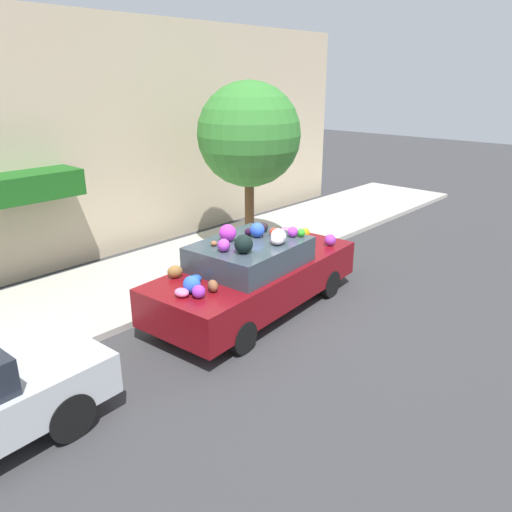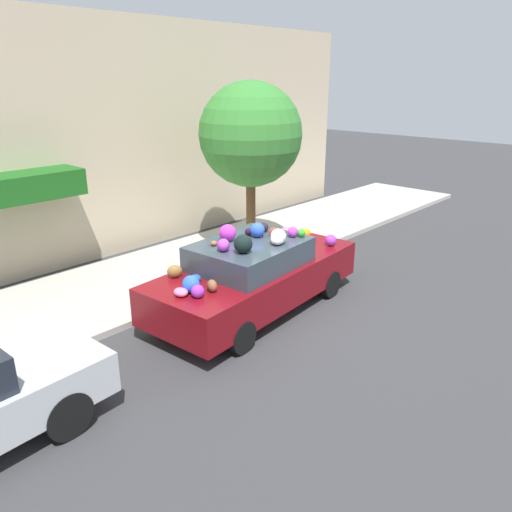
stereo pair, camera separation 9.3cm
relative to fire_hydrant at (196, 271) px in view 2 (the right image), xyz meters
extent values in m
plane|color=#38383A|center=(0.26, -1.46, -0.47)|extent=(60.00, 60.00, 0.00)
cube|color=#B2ADA3|center=(0.26, 1.24, -0.41)|extent=(24.00, 3.20, 0.13)
cube|color=#C6B293|center=(0.26, 3.49, 2.39)|extent=(18.00, 0.30, 5.72)
cube|color=#195919|center=(-2.39, 2.89, 1.70)|extent=(2.96, 0.90, 0.55)
cylinder|color=brown|center=(2.76, 1.02, 0.64)|extent=(0.24, 0.24, 1.96)
sphere|color=#388433|center=(2.76, 1.02, 2.51)|extent=(2.54, 2.54, 2.54)
cylinder|color=red|center=(0.00, 0.00, -0.07)|extent=(0.20, 0.20, 0.55)
sphere|color=red|center=(0.00, 0.00, 0.26)|extent=(0.18, 0.18, 0.18)
cube|color=maroon|center=(0.26, -1.50, 0.16)|extent=(4.71, 2.15, 0.69)
cube|color=#333D47|center=(0.07, -1.51, 0.73)|extent=(2.18, 1.74, 0.46)
cylinder|color=black|center=(1.61, -0.56, -0.19)|extent=(0.58, 0.22, 0.57)
cylinder|color=black|center=(1.74, -2.21, -0.19)|extent=(0.58, 0.22, 0.57)
cylinder|color=black|center=(-1.23, -0.79, -0.19)|extent=(0.58, 0.22, 0.57)
cylinder|color=black|center=(-1.10, -2.43, -0.19)|extent=(0.58, 0.22, 0.57)
ellipsoid|color=brown|center=(-1.21, -1.88, 0.60)|extent=(0.25, 0.28, 0.20)
ellipsoid|color=pink|center=(-1.69, -1.65, 0.57)|extent=(0.23, 0.27, 0.14)
ellipsoid|color=blue|center=(-1.48, -1.66, 0.65)|extent=(0.35, 0.37, 0.29)
sphere|color=orange|center=(2.12, -1.25, 0.61)|extent=(0.25, 0.25, 0.22)
ellipsoid|color=olive|center=(-1.25, -0.94, 0.61)|extent=(0.33, 0.30, 0.23)
sphere|color=black|center=(-0.44, -1.84, 1.13)|extent=(0.35, 0.35, 0.33)
sphere|color=purple|center=(-1.53, -1.89, 0.61)|extent=(0.29, 0.29, 0.22)
ellipsoid|color=brown|center=(-0.52, -1.18, 1.01)|extent=(0.16, 0.16, 0.09)
sphere|color=green|center=(0.97, -2.01, 1.04)|extent=(0.22, 0.22, 0.16)
ellipsoid|color=blue|center=(-1.14, -1.38, 0.57)|extent=(0.25, 0.25, 0.14)
sphere|color=black|center=(0.36, -1.21, 1.04)|extent=(0.16, 0.16, 0.14)
sphere|color=pink|center=(1.64, -1.09, 0.66)|extent=(0.45, 0.45, 0.32)
sphere|color=blue|center=(0.39, -1.40, 1.10)|extent=(0.35, 0.35, 0.28)
sphere|color=purple|center=(-0.15, -1.16, 1.12)|extent=(0.38, 0.38, 0.32)
ellipsoid|color=white|center=(0.35, -1.96, 1.06)|extent=(0.48, 0.42, 0.20)
sphere|color=purple|center=(0.86, -1.89, 1.07)|extent=(0.25, 0.25, 0.20)
ellipsoid|color=green|center=(0.45, -1.85, 1.02)|extent=(0.23, 0.23, 0.11)
sphere|color=purple|center=(2.07, -1.94, 0.62)|extent=(0.33, 0.33, 0.24)
ellipsoid|color=yellow|center=(1.41, -1.79, 0.58)|extent=(0.18, 0.16, 0.16)
sphere|color=yellow|center=(0.57, -1.25, 1.05)|extent=(0.21, 0.21, 0.18)
sphere|color=white|center=(0.34, -1.97, 1.11)|extent=(0.32, 0.32, 0.29)
ellipsoid|color=red|center=(0.65, -1.60, 1.05)|extent=(0.24, 0.24, 0.16)
ellipsoid|color=#AF38BB|center=(-0.60, -1.52, 1.08)|extent=(0.34, 0.34, 0.22)
sphere|color=black|center=(0.74, -1.26, 1.06)|extent=(0.26, 0.26, 0.18)
cylinder|color=black|center=(-4.13, -0.66, -0.15)|extent=(0.65, 0.21, 0.64)
cylinder|color=black|center=(-4.05, -2.27, -0.15)|extent=(0.65, 0.21, 0.64)
camera|label=1|loc=(-6.30, -7.48, 3.85)|focal=35.00mm
camera|label=2|loc=(-6.24, -7.55, 3.85)|focal=35.00mm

